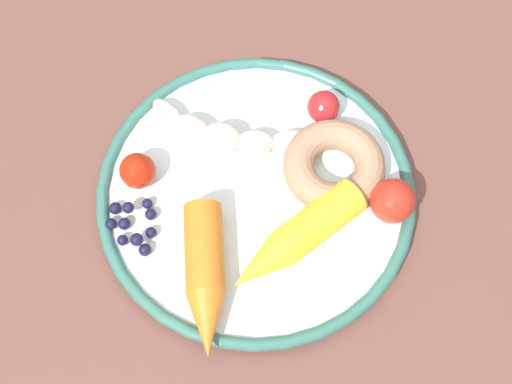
{
  "coord_description": "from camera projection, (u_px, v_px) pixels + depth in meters",
  "views": [
    {
      "loc": [
        -0.21,
        0.18,
        1.36
      ],
      "look_at": [
        -0.01,
        -0.02,
        0.74
      ],
      "focal_mm": 50.26,
      "sensor_mm": 36.0,
      "label": 1
    }
  ],
  "objects": [
    {
      "name": "tomato_near",
      "position": [
        393.0,
        201.0,
        0.65
      ],
      "size": [
        0.04,
        0.04,
        0.04
      ],
      "primitive_type": "sphere",
      "color": "red",
      "rests_on": "plate"
    },
    {
      "name": "carrot_yellow",
      "position": [
        295.0,
        239.0,
        0.64
      ],
      "size": [
        0.05,
        0.14,
        0.04
      ],
      "color": "yellow",
      "rests_on": "plate"
    },
    {
      "name": "blueberry_pile",
      "position": [
        133.0,
        225.0,
        0.66
      ],
      "size": [
        0.06,
        0.05,
        0.02
      ],
      "color": "#191638",
      "rests_on": "plate"
    },
    {
      "name": "ground_plane",
      "position": [
        247.0,
        356.0,
        1.35
      ],
      "size": [
        6.0,
        6.0,
        0.0
      ],
      "primitive_type": "plane",
      "color": "#4F4743"
    },
    {
      "name": "donut",
      "position": [
        334.0,
        166.0,
        0.67
      ],
      "size": [
        0.12,
        0.12,
        0.03
      ],
      "primitive_type": "torus",
      "rotation": [
        0.0,
        0.0,
        0.34
      ],
      "color": "tan",
      "rests_on": "plate"
    },
    {
      "name": "banana",
      "position": [
        224.0,
        134.0,
        0.69
      ],
      "size": [
        0.14,
        0.1,
        0.03
      ],
      "color": "beige",
      "rests_on": "plate"
    },
    {
      "name": "dining_table",
      "position": [
        241.0,
        236.0,
        0.77
      ],
      "size": [
        1.12,
        0.8,
        0.73
      ],
      "color": "brown",
      "rests_on": "ground_plane"
    },
    {
      "name": "plate",
      "position": [
        256.0,
        193.0,
        0.68
      ],
      "size": [
        0.3,
        0.3,
        0.02
      ],
      "color": "white",
      "rests_on": "dining_table"
    },
    {
      "name": "carrot_orange",
      "position": [
        205.0,
        278.0,
        0.62
      ],
      "size": [
        0.13,
        0.12,
        0.04
      ],
      "color": "orange",
      "rests_on": "plate"
    },
    {
      "name": "tomato_far",
      "position": [
        138.0,
        171.0,
        0.67
      ],
      "size": [
        0.03,
        0.03,
        0.03
      ],
      "primitive_type": "sphere",
      "color": "red",
      "rests_on": "plate"
    },
    {
      "name": "tomato_mid",
      "position": [
        323.0,
        107.0,
        0.7
      ],
      "size": [
        0.03,
        0.03,
        0.03
      ],
      "primitive_type": "sphere",
      "color": "red",
      "rests_on": "plate"
    }
  ]
}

